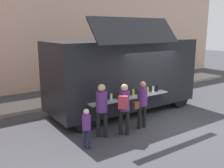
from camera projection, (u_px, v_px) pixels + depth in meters
ground_plane at (170, 123)px, 9.05m from camera, size 60.00×60.00×0.00m
curb_strip at (7, 110)px, 10.35m from camera, size 28.00×1.60×0.15m
building_behind at (4, 25)px, 13.30m from camera, size 32.00×2.40×7.04m
food_truck_main at (123, 73)px, 10.16m from camera, size 6.07×3.09×3.71m
trash_bin at (153, 79)px, 14.45m from camera, size 0.60×0.60×1.05m
customer_front_ordering at (142, 101)px, 8.44m from camera, size 0.54×0.33×1.63m
customer_mid_with_backpack at (124, 104)px, 7.84m from camera, size 0.52×0.51×1.67m
customer_rear_waiting at (102, 106)px, 7.72m from camera, size 0.35×0.35×1.71m
child_near_queue at (87, 125)px, 7.01m from camera, size 0.24×0.24×1.18m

